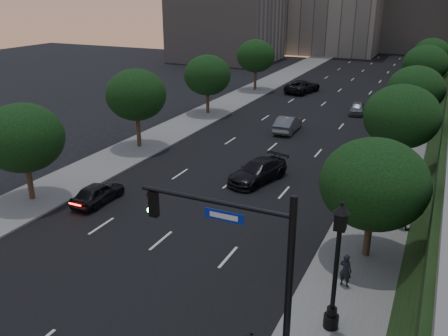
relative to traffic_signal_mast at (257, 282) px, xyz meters
The scene contains 24 objects.
ground 8.92m from the traffic_signal_mast, 169.64° to the left, with size 160.00×160.00×0.00m, color black.
road_surface 32.67m from the traffic_signal_mast, 104.25° to the left, with size 16.00×140.00×0.02m, color black.
sidewalk_right 31.75m from the traffic_signal_mast, 85.90° to the left, with size 4.50×140.00×0.15m, color slate.
sidewalk_left 36.55m from the traffic_signal_mast, 120.11° to the left, with size 4.50×140.00×0.15m, color slate.
office_block_filler 79.20m from the traffic_signal_mast, 115.44° to the left, with size 18.00×16.00×14.00m, color gray.
tree_right_a 9.75m from the traffic_signal_mast, 76.30° to the left, with size 5.20×5.20×6.24m.
tree_right_b 21.60m from the traffic_signal_mast, 83.86° to the left, with size 5.20×5.20×6.74m.
tree_right_c 34.54m from the traffic_signal_mast, 86.17° to the left, with size 5.20×5.20×6.24m.
tree_right_d 48.52m from the traffic_signal_mast, 87.27° to the left, with size 5.20×5.20×6.74m.
tree_right_e 63.50m from the traffic_signal_mast, 87.92° to the left, with size 5.20×5.20×6.24m.
tree_left_a 19.76m from the traffic_signal_mast, 157.81° to the left, with size 5.00×5.00×6.34m.
tree_left_b 26.72m from the traffic_signal_mast, 133.23° to the left, with size 5.00×5.00×6.71m.
tree_left_c 37.27m from the traffic_signal_mast, 119.40° to the left, with size 5.00×5.00×6.34m.
tree_left_d 49.94m from the traffic_signal_mast, 111.49° to the left, with size 5.00×5.00×6.71m.
traffic_signal_mast is the anchor object (origin of this frame).
street_lamp 3.93m from the traffic_signal_mast, 58.80° to the left, with size 0.64×0.64×5.62m.
sedan_near_left 17.11m from the traffic_signal_mast, 147.67° to the left, with size 1.59×3.96×1.35m, color black.
sedan_mid_left 30.79m from the traffic_signal_mast, 105.67° to the left, with size 1.63×4.66×1.54m, color #53575A.
sedan_far_left 49.50m from the traffic_signal_mast, 104.24° to the left, with size 2.70×5.86×1.63m, color black.
sedan_near_right 18.05m from the traffic_signal_mast, 110.88° to the left, with size 2.11×5.19×1.51m, color black.
sedan_far_right 39.63m from the traffic_signal_mast, 95.16° to the left, with size 1.53×3.80×1.29m, color slate.
pedestrian_a 7.12m from the traffic_signal_mast, 73.52° to the left, with size 0.58×0.38×1.60m, color black.
pedestrian_b 14.00m from the traffic_signal_mast, 74.54° to the left, with size 0.87×0.68×1.79m, color black.
pedestrian_c 13.39m from the traffic_signal_mast, 85.67° to the left, with size 0.93×0.39×1.59m, color black.
Camera 1 is at (12.62, -13.98, 12.73)m, focal length 38.00 mm.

